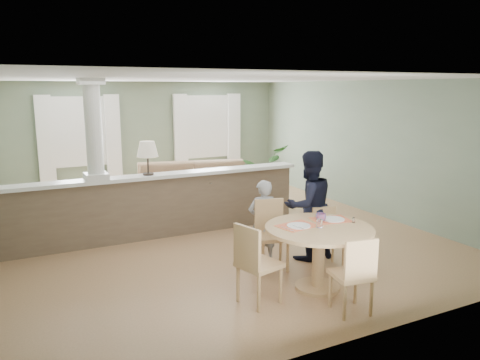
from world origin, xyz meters
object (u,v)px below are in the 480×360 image
man_person (309,205)px  dining_table (319,240)px  sofa (195,185)px  chair_far_boy (271,231)px  chair_far_man (327,234)px  child_person (263,221)px  chair_side (255,261)px  chair_near (355,272)px  houseplant (260,177)px

man_person → dining_table: bearing=61.7°
sofa → chair_far_boy: (-0.35, -3.88, 0.08)m
chair_far_man → child_person: size_ratio=0.69×
chair_side → child_person: bearing=-48.2°
chair_near → chair_far_man: bearing=-105.4°
dining_table → sofa: bearing=87.7°
sofa → chair_near: size_ratio=3.41×
sofa → child_person: (-0.36, -3.65, 0.16)m
chair_near → chair_side: (-0.89, 0.74, 0.04)m
chair_far_man → child_person: (-0.75, 0.56, 0.15)m
chair_near → child_person: size_ratio=0.75×
sofa → man_person: size_ratio=1.92×
chair_side → child_person: child_person is taller
sofa → chair_far_man: bearing=-71.2°
dining_table → houseplant: bearing=70.8°
sofa → dining_table: bearing=-78.8°
chair_far_boy → child_person: size_ratio=0.79×
child_person → man_person: man_person is taller
sofa → chair_near: 5.58m
chair_near → man_person: 1.86m
child_person → man_person: 0.74m
houseplant → chair_near: 5.05m
chair_far_boy → child_person: (-0.01, 0.23, 0.08)m
chair_far_boy → chair_side: 1.24m
chair_near → sofa: bearing=-82.8°
child_person → sofa: bearing=-88.4°
dining_table → man_person: (0.52, 0.97, 0.17)m
chair_near → dining_table: bearing=-84.5°
chair_far_man → man_person: (-0.06, 0.38, 0.35)m
chair_far_man → child_person: 0.95m
chair_far_man → sofa: bearing=105.4°
chair_far_boy → chair_near: (0.10, -1.70, -0.03)m
chair_far_boy → chair_side: chair_side is taller
houseplant → chair_far_boy: size_ratio=1.36×
dining_table → chair_far_man: bearing=45.5°
chair_side → chair_far_man: bearing=-82.6°
chair_far_boy → chair_near: 1.70m
chair_side → man_person: 1.80m
dining_table → chair_near: 0.78m
chair_far_man → chair_near: 1.51m
chair_side → dining_table: bearing=-103.0°
chair_far_boy → chair_far_man: size_ratio=1.15×
chair_far_boy → chair_near: bearing=-71.1°
dining_table → chair_far_man: dining_table is taller
dining_table → child_person: bearing=98.0°
dining_table → chair_side: chair_side is taller
child_person → man_person: (0.68, -0.18, 0.20)m
chair_near → child_person: child_person is taller
chair_near → man_person: (0.58, 1.74, 0.31)m
chair_far_boy → houseplant: bearing=78.9°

